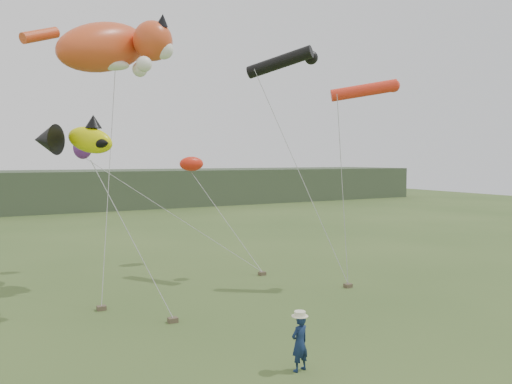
# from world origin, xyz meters

# --- Properties ---
(ground) EXTENTS (120.00, 120.00, 0.00)m
(ground) POSITION_xyz_m (0.00, 0.00, 0.00)
(ground) COLOR #385123
(ground) RESTS_ON ground
(headland) EXTENTS (90.00, 13.00, 4.00)m
(headland) POSITION_xyz_m (-3.11, 44.69, 1.92)
(headland) COLOR #2D3D28
(headland) RESTS_ON ground
(festival_attendant) EXTENTS (0.57, 0.44, 1.41)m
(festival_attendant) POSITION_xyz_m (0.24, -1.37, 0.71)
(festival_attendant) COLOR #122346
(festival_attendant) RESTS_ON ground
(sandbag_anchors) EXTENTS (14.73, 5.33, 0.16)m
(sandbag_anchors) POSITION_xyz_m (-0.27, 4.99, 0.08)
(sandbag_anchors) COLOR brown
(sandbag_anchors) RESTS_ON ground
(cat_kite) EXTENTS (5.68, 3.65, 3.00)m
(cat_kite) POSITION_xyz_m (-1.65, 9.28, 9.78)
(cat_kite) COLOR #D94A20
(cat_kite) RESTS_ON ground
(fish_kite) EXTENTS (2.85, 1.85, 1.43)m
(fish_kite) POSITION_xyz_m (-3.81, 5.93, 5.90)
(fish_kite) COLOR #DBDE05
(fish_kite) RESTS_ON ground
(tube_kites) EXTENTS (4.66, 5.53, 2.54)m
(tube_kites) POSITION_xyz_m (6.16, 6.19, 8.93)
(tube_kites) COLOR black
(tube_kites) RESTS_ON ground
(misc_kites) EXTENTS (6.09, 1.50, 1.64)m
(misc_kites) POSITION_xyz_m (0.41, 12.38, 5.34)
(misc_kites) COLOR red
(misc_kites) RESTS_ON ground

